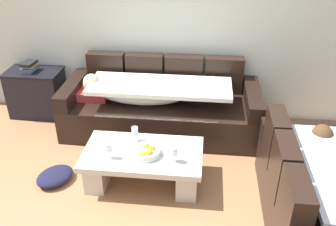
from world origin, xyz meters
name	(u,v)px	position (x,y,z in m)	size (l,w,h in m)	color
ground_plane	(128,221)	(0.00, 0.00, 0.00)	(14.00, 14.00, 0.00)	#946541
back_wall	(157,15)	(0.00, 2.15, 1.35)	(9.00, 0.10, 2.70)	beige
couch_along_wall	(158,107)	(0.07, 1.62, 0.33)	(2.41, 0.92, 0.88)	black
couch_near_window	(321,199)	(1.69, 0.12, 0.33)	(0.92, 1.76, 0.88)	black
coffee_table	(143,163)	(0.06, 0.57, 0.24)	(1.20, 0.68, 0.38)	beige
fruit_bowl	(146,152)	(0.10, 0.51, 0.42)	(0.28, 0.28, 0.10)	silver
wine_glass_near_left	(109,148)	(-0.25, 0.43, 0.50)	(0.07, 0.07, 0.17)	silver
wine_glass_near_right	(174,152)	(0.38, 0.44, 0.50)	(0.07, 0.07, 0.17)	silver
wine_glass_far_back	(135,132)	(-0.05, 0.75, 0.50)	(0.07, 0.07, 0.17)	silver
open_magazine	(174,150)	(0.36, 0.63, 0.39)	(0.28, 0.21, 0.01)	white
side_cabinet	(37,93)	(-1.62, 1.85, 0.32)	(0.72, 0.44, 0.64)	black
book_stack_on_cabinet	(29,66)	(-1.66, 1.85, 0.71)	(0.19, 0.23, 0.13)	gold
crumpled_garment	(55,176)	(-0.87, 0.47, 0.06)	(0.40, 0.32, 0.12)	#191933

